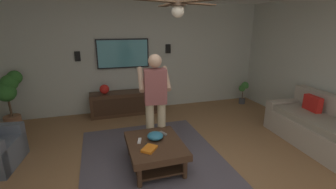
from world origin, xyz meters
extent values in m
plane|color=olive|center=(0.00, 0.00, 0.00)|extent=(7.72, 7.72, 0.00)
cube|color=#B2B7AD|center=(3.10, 0.00, 1.32)|extent=(0.10, 6.64, 2.64)
cube|color=#514C56|center=(0.60, 0.26, 0.01)|extent=(2.64, 2.20, 0.01)
cube|color=#A89E8E|center=(0.17, -2.67, 0.21)|extent=(1.96, 0.98, 0.42)
cube|color=#A89E8E|center=(1.03, -2.73, 0.29)|extent=(0.24, 0.85, 0.58)
cube|color=gray|center=(0.17, -2.59, 0.48)|extent=(1.54, 0.71, 0.12)
cube|color=red|center=(0.49, -2.79, 0.64)|extent=(0.37, 0.17, 0.36)
cube|color=#422B1C|center=(0.40, 0.26, 0.35)|extent=(1.00, 0.80, 0.10)
cylinder|color=#422B1C|center=(0.82, -0.06, 0.15)|extent=(0.07, 0.07, 0.30)
cylinder|color=#422B1C|center=(0.82, 0.58, 0.15)|extent=(0.07, 0.07, 0.30)
cylinder|color=#422B1C|center=(-0.02, -0.06, 0.15)|extent=(0.07, 0.07, 0.30)
cylinder|color=#422B1C|center=(-0.02, 0.58, 0.15)|extent=(0.07, 0.07, 0.30)
cube|color=#382417|center=(0.40, 0.26, 0.10)|extent=(0.88, 0.68, 0.03)
cube|color=#422B1C|center=(2.77, 0.38, 0.28)|extent=(0.44, 1.70, 0.55)
cube|color=#352216|center=(2.54, 0.38, 0.28)|extent=(0.01, 1.56, 0.39)
cube|color=black|center=(3.01, 0.38, 1.44)|extent=(0.05, 1.23, 0.69)
cube|color=teal|center=(2.98, 0.38, 1.44)|extent=(0.01, 1.17, 0.63)
cylinder|color=#C6B793|center=(0.95, 0.01, 0.41)|extent=(0.14, 0.14, 0.82)
cylinder|color=#C6B793|center=(0.97, 0.21, 0.41)|extent=(0.14, 0.14, 0.82)
cube|color=#8C4C4C|center=(0.96, 0.11, 1.11)|extent=(0.26, 0.38, 0.58)
sphere|color=tan|center=(0.96, 0.11, 1.53)|extent=(0.22, 0.22, 0.22)
cylinder|color=tan|center=(1.11, -0.13, 1.20)|extent=(0.48, 0.14, 0.37)
cylinder|color=tan|center=(1.16, 0.30, 1.20)|extent=(0.48, 0.14, 0.37)
cube|color=white|center=(1.34, 0.06, 1.10)|extent=(0.05, 0.05, 0.16)
cylinder|color=#9E6B4C|center=(2.60, 2.77, 0.14)|extent=(0.32, 0.32, 0.27)
cylinder|color=brown|center=(2.60, 2.77, 0.50)|extent=(0.04, 0.04, 0.45)
sphere|color=#2D6B28|center=(2.66, 2.61, 1.07)|extent=(0.28, 0.28, 0.28)
sphere|color=#2D6B28|center=(2.58, 2.69, 0.98)|extent=(0.32, 0.32, 0.32)
sphere|color=#2D6B28|center=(2.50, 2.75, 0.81)|extent=(0.36, 0.36, 0.36)
sphere|color=#2D6B28|center=(2.65, 2.89, 0.78)|extent=(0.23, 0.23, 0.23)
cylinder|color=#4C4C51|center=(2.60, -2.77, 0.07)|extent=(0.17, 0.17, 0.14)
cylinder|color=brown|center=(2.60, -2.77, 0.25)|extent=(0.02, 0.02, 0.23)
sphere|color=#3D7F38|center=(2.59, -2.80, 0.52)|extent=(0.17, 0.17, 0.17)
sphere|color=#3D7F38|center=(2.53, -2.81, 0.51)|extent=(0.13, 0.13, 0.13)
sphere|color=#3D7F38|center=(2.65, -2.77, 0.42)|extent=(0.18, 0.18, 0.18)
sphere|color=#3D7F38|center=(2.59, -2.82, 0.53)|extent=(0.17, 0.17, 0.17)
ellipsoid|color=teal|center=(0.50, 0.23, 0.46)|extent=(0.24, 0.24, 0.11)
cube|color=white|center=(0.49, 0.48, 0.41)|extent=(0.16, 0.08, 0.02)
cube|color=black|center=(0.31, 0.40, 0.41)|extent=(0.15, 0.07, 0.02)
cube|color=slate|center=(0.63, 0.07, 0.41)|extent=(0.16, 0.10, 0.02)
cube|color=orange|center=(0.21, 0.39, 0.42)|extent=(0.27, 0.26, 0.04)
sphere|color=red|center=(2.76, 0.88, 0.66)|extent=(0.22, 0.22, 0.22)
cube|color=black|center=(3.02, -0.75, 1.52)|extent=(0.06, 0.12, 0.22)
cube|color=black|center=(3.02, 1.40, 1.41)|extent=(0.06, 0.12, 0.22)
cylinder|color=#4C3828|center=(0.21, -0.01, 2.34)|extent=(0.20, 0.20, 0.08)
sphere|color=silver|center=(0.21, -0.01, 2.24)|extent=(0.16, 0.16, 0.16)
cube|color=brown|center=(0.53, 0.01, 2.34)|extent=(0.57, 0.15, 0.02)
cube|color=brown|center=(0.09, 0.29, 2.34)|extent=(0.33, 0.56, 0.02)
cube|color=brown|center=(-0.07, -0.16, 2.34)|extent=(0.55, 0.36, 0.02)
cube|color=brown|center=(0.31, -0.31, 2.34)|extent=(0.28, 0.57, 0.02)
camera|label=1|loc=(-2.61, 0.99, 2.06)|focal=24.67mm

